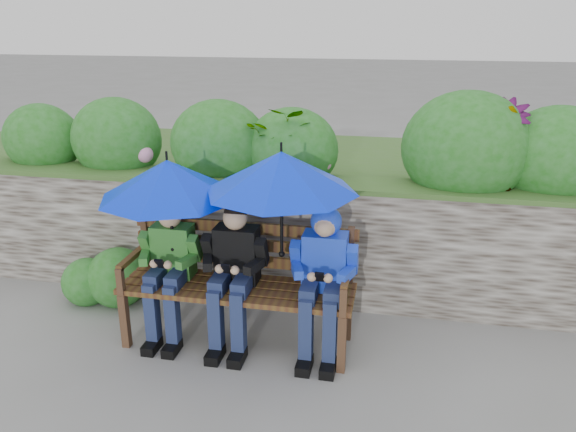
% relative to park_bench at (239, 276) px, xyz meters
% --- Properties ---
extents(ground, '(60.00, 60.00, 0.00)m').
position_rel_park_bench_xyz_m(ground, '(0.34, -0.01, -0.50)').
color(ground, slate).
rests_on(ground, ground).
extents(garden_backdrop, '(8.00, 2.85, 1.78)m').
position_rel_park_bench_xyz_m(garden_backdrop, '(0.36, 1.61, 0.09)').
color(garden_backdrop, '#383028').
rests_on(garden_backdrop, ground).
extents(park_bench, '(1.67, 0.49, 0.88)m').
position_rel_park_bench_xyz_m(park_bench, '(0.00, 0.00, 0.00)').
color(park_bench, '#452D1D').
rests_on(park_bench, ground).
extents(boy_left, '(0.43, 0.50, 1.02)m').
position_rel_park_bench_xyz_m(boy_left, '(-0.50, -0.07, 0.08)').
color(boy_left, '#2A6E2B').
rests_on(boy_left, ground).
extents(boy_middle, '(0.46, 0.53, 1.05)m').
position_rel_park_bench_xyz_m(boy_middle, '(-0.02, -0.07, 0.09)').
color(boy_middle, black).
rests_on(boy_middle, ground).
extents(boy_right, '(0.46, 0.56, 1.06)m').
position_rel_park_bench_xyz_m(boy_right, '(0.61, -0.06, 0.14)').
color(boy_right, '#1126D0').
rests_on(boy_right, ground).
extents(umbrella_left, '(0.98, 0.98, 0.73)m').
position_rel_park_bench_xyz_m(umbrella_left, '(-0.47, -0.04, 0.71)').
color(umbrella_left, '#0025EB').
rests_on(umbrella_left, ground).
extents(umbrella_right, '(1.04, 1.04, 0.80)m').
position_rel_park_bench_xyz_m(umbrella_right, '(0.32, -0.03, 0.80)').
color(umbrella_right, '#0025EB').
rests_on(umbrella_right, ground).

